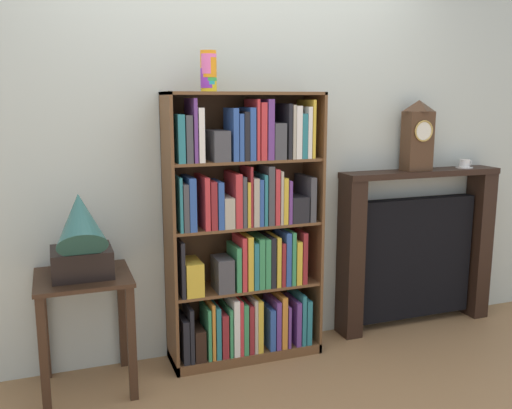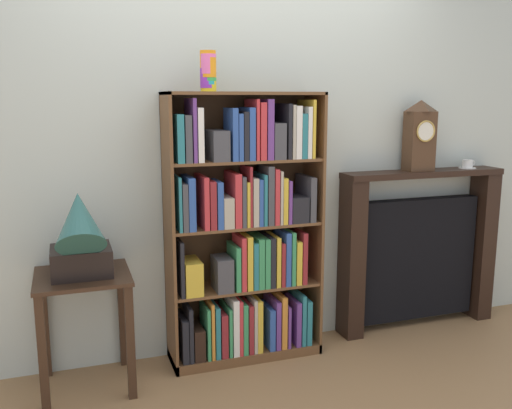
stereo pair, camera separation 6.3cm
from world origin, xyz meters
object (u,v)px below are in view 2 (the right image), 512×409
object	(u,v)px
cup_stack	(208,71)
gramophone	(80,236)
bookshelf	(245,238)
mantel_clock	(420,136)
fireplace_mantel	(418,251)
teacup_with_saucer	(468,165)
side_table_left	(84,304)

from	to	relation	value
cup_stack	gramophone	xyz separation A→B (m)	(-0.73, -0.11, -0.86)
bookshelf	mantel_clock	xyz separation A→B (m)	(1.25, 0.06, 0.59)
bookshelf	gramophone	bearing A→B (deg)	-171.87
fireplace_mantel	teacup_with_saucer	distance (m)	0.70
mantel_clock	fireplace_mantel	bearing A→B (deg)	21.73
cup_stack	mantel_clock	bearing A→B (deg)	3.48
side_table_left	gramophone	world-z (taller)	gramophone
teacup_with_saucer	cup_stack	bearing A→B (deg)	-177.21
side_table_left	fireplace_mantel	bearing A→B (deg)	3.96
fireplace_mantel	teacup_with_saucer	size ratio (longest dim) A/B	9.62
cup_stack	side_table_left	world-z (taller)	cup_stack
bookshelf	side_table_left	xyz separation A→B (m)	(-0.96, -0.08, -0.28)
side_table_left	cup_stack	bearing A→B (deg)	3.66
teacup_with_saucer	fireplace_mantel	bearing A→B (deg)	177.22
cup_stack	mantel_clock	xyz separation A→B (m)	(1.47, 0.09, -0.40)
side_table_left	teacup_with_saucer	world-z (taller)	teacup_with_saucer
cup_stack	fireplace_mantel	distance (m)	1.94
mantel_clock	teacup_with_saucer	size ratio (longest dim) A/B	3.85
gramophone	bookshelf	bearing A→B (deg)	8.13
gramophone	teacup_with_saucer	world-z (taller)	gramophone
side_table_left	gramophone	distance (m)	0.40
bookshelf	fireplace_mantel	bearing A→B (deg)	3.51
cup_stack	fireplace_mantel	bearing A→B (deg)	4.10
cup_stack	teacup_with_saucer	size ratio (longest dim) A/B	1.82
bookshelf	side_table_left	size ratio (longest dim) A/B	2.49
side_table_left	gramophone	bearing A→B (deg)	-90.00
cup_stack	side_table_left	xyz separation A→B (m)	(-0.73, -0.05, -1.26)
bookshelf	gramophone	distance (m)	0.98
side_table_left	teacup_with_saucer	xyz separation A→B (m)	(2.62, 0.14, 0.65)
mantel_clock	side_table_left	bearing A→B (deg)	-176.46
gramophone	fireplace_mantel	xyz separation A→B (m)	(2.26, 0.22, -0.34)
fireplace_mantel	mantel_clock	size ratio (longest dim) A/B	2.50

